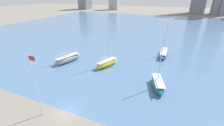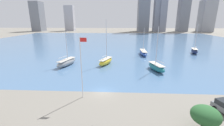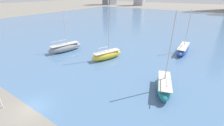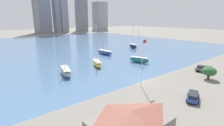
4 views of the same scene
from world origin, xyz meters
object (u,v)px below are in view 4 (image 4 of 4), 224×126
(sailboat_blue, at_px, (105,52))
(parked_wagon_blue, at_px, (193,96))
(parked_suv_gray, at_px, (204,69))
(flag_pole, at_px, (142,62))
(sailboat_teal, at_px, (139,60))
(sailboat_navy, at_px, (133,46))
(sailboat_yellow, at_px, (97,63))
(sailboat_gray, at_px, (66,71))

(sailboat_blue, distance_m, parked_wagon_blue, 49.05)
(sailboat_blue, height_order, parked_suv_gray, sailboat_blue)
(parked_wagon_blue, bearing_deg, flag_pole, 169.12)
(flag_pole, distance_m, sailboat_blue, 39.70)
(sailboat_blue, relative_size, sailboat_teal, 0.88)
(sailboat_navy, relative_size, sailboat_yellow, 0.87)
(sailboat_navy, bearing_deg, parked_suv_gray, -93.76)
(sailboat_yellow, relative_size, sailboat_teal, 1.15)
(sailboat_blue, xyz_separation_m, sailboat_teal, (0.73, -19.77, 0.07))
(flag_pole, xyz_separation_m, sailboat_teal, (17.12, 16.03, -4.99))
(sailboat_yellow, xyz_separation_m, parked_wagon_blue, (0.15, -32.62, -0.19))
(sailboat_yellow, xyz_separation_m, parked_suv_gray, (20.98, -25.81, -0.03))
(parked_wagon_blue, bearing_deg, sailboat_navy, 121.57)
(sailboat_blue, bearing_deg, sailboat_gray, -149.12)
(parked_wagon_blue, bearing_deg, sailboat_yellow, 157.27)
(sailboat_navy, bearing_deg, flag_pole, -118.73)
(sailboat_blue, xyz_separation_m, parked_suv_gray, (6.84, -40.20, 0.05))
(sailboat_blue, relative_size, sailboat_navy, 0.88)
(parked_wagon_blue, bearing_deg, sailboat_gray, 178.85)
(sailboat_yellow, distance_m, parked_suv_gray, 33.26)
(sailboat_navy, bearing_deg, sailboat_gray, -141.88)
(parked_suv_gray, bearing_deg, sailboat_gray, 127.94)
(parked_wagon_blue, xyz_separation_m, parked_suv_gray, (20.83, 6.81, 0.16))
(sailboat_navy, relative_size, sailboat_gray, 1.17)
(sailboat_teal, distance_m, parked_suv_gray, 21.33)
(sailboat_gray, relative_size, parked_wagon_blue, 1.97)
(sailboat_blue, distance_m, sailboat_gray, 30.95)
(sailboat_navy, distance_m, sailboat_yellow, 40.73)
(sailboat_navy, height_order, parked_suv_gray, sailboat_navy)
(sailboat_navy, bearing_deg, parked_wagon_blue, -109.94)
(flag_pole, distance_m, parked_suv_gray, 24.18)
(flag_pole, xyz_separation_m, sailboat_yellow, (2.26, 21.41, -4.99))
(sailboat_navy, height_order, sailboat_yellow, sailboat_yellow)
(sailboat_blue, bearing_deg, flag_pole, -115.56)
(flag_pole, xyz_separation_m, sailboat_navy, (38.65, 39.70, -4.92))
(sailboat_gray, distance_m, sailboat_yellow, 12.31)
(sailboat_teal, xyz_separation_m, parked_wagon_blue, (-14.72, -27.25, -0.18))
(sailboat_gray, height_order, parked_wagon_blue, sailboat_gray)
(flag_pole, distance_m, sailboat_gray, 22.41)
(sailboat_navy, distance_m, parked_suv_gray, 46.72)
(flag_pole, distance_m, sailboat_yellow, 22.10)
(sailboat_navy, height_order, sailboat_teal, sailboat_navy)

